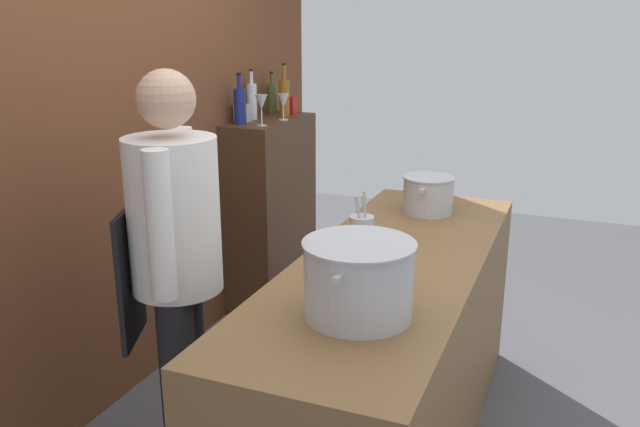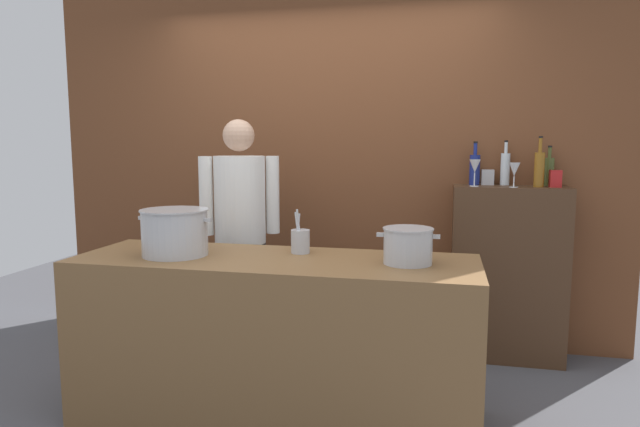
{
  "view_description": "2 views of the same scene",
  "coord_description": "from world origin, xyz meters",
  "px_view_note": "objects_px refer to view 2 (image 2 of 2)",
  "views": [
    {
      "loc": [
        -2.39,
        -0.66,
        1.83
      ],
      "look_at": [
        0.14,
        0.37,
        1.01
      ],
      "focal_mm": 36.84,
      "sensor_mm": 36.0,
      "label": 1
    },
    {
      "loc": [
        0.87,
        -2.74,
        1.51
      ],
      "look_at": [
        0.15,
        0.43,
        1.09
      ],
      "focal_mm": 30.96,
      "sensor_mm": 36.0,
      "label": 2
    }
  ],
  "objects_px": {
    "chef": "(240,224)",
    "spice_tin_red": "(555,179)",
    "wine_glass_tall": "(475,167)",
    "wine_bottle_cobalt": "(475,169)",
    "stockpot_large": "(175,232)",
    "utensil_crock": "(300,241)",
    "wine_glass_wide": "(514,170)",
    "spice_tin_silver": "(487,177)",
    "wine_bottle_olive": "(549,171)",
    "wine_bottle_clear": "(505,168)",
    "stockpot_small": "(408,246)",
    "wine_bottle_amber": "(539,168)"
  },
  "relations": [
    {
      "from": "wine_bottle_olive",
      "to": "wine_bottle_clear",
      "type": "distance_m",
      "value": 0.29
    },
    {
      "from": "wine_bottle_clear",
      "to": "spice_tin_red",
      "type": "bearing_deg",
      "value": -21.75
    },
    {
      "from": "spice_tin_red",
      "to": "wine_glass_tall",
      "type": "bearing_deg",
      "value": -174.28
    },
    {
      "from": "spice_tin_red",
      "to": "wine_glass_wide",
      "type": "bearing_deg",
      "value": -164.28
    },
    {
      "from": "wine_bottle_clear",
      "to": "wine_glass_tall",
      "type": "relative_size",
      "value": 1.69
    },
    {
      "from": "utensil_crock",
      "to": "spice_tin_red",
      "type": "xyz_separation_m",
      "value": [
        1.49,
        1.01,
        0.3
      ]
    },
    {
      "from": "wine_bottle_olive",
      "to": "wine_bottle_clear",
      "type": "height_order",
      "value": "wine_bottle_clear"
    },
    {
      "from": "utensil_crock",
      "to": "stockpot_large",
      "type": "bearing_deg",
      "value": -162.35
    },
    {
      "from": "stockpot_small",
      "to": "wine_bottle_clear",
      "type": "relative_size",
      "value": 1.02
    },
    {
      "from": "stockpot_small",
      "to": "wine_bottle_amber",
      "type": "bearing_deg",
      "value": 55.51
    },
    {
      "from": "chef",
      "to": "wine_bottle_clear",
      "type": "height_order",
      "value": "chef"
    },
    {
      "from": "chef",
      "to": "stockpot_small",
      "type": "bearing_deg",
      "value": 126.28
    },
    {
      "from": "chef",
      "to": "wine_glass_tall",
      "type": "relative_size",
      "value": 9.06
    },
    {
      "from": "wine_bottle_amber",
      "to": "wine_glass_tall",
      "type": "xyz_separation_m",
      "value": [
        -0.42,
        -0.05,
        0.01
      ]
    },
    {
      "from": "wine_glass_wide",
      "to": "spice_tin_silver",
      "type": "distance_m",
      "value": 0.26
    },
    {
      "from": "stockpot_large",
      "to": "wine_bottle_amber",
      "type": "height_order",
      "value": "wine_bottle_amber"
    },
    {
      "from": "wine_glass_tall",
      "to": "stockpot_large",
      "type": "bearing_deg",
      "value": -144.3
    },
    {
      "from": "stockpot_small",
      "to": "wine_bottle_cobalt",
      "type": "relative_size",
      "value": 1.05
    },
    {
      "from": "stockpot_large",
      "to": "wine_glass_wide",
      "type": "bearing_deg",
      "value": 31.34
    },
    {
      "from": "stockpot_large",
      "to": "wine_bottle_olive",
      "type": "distance_m",
      "value": 2.52
    },
    {
      "from": "spice_tin_silver",
      "to": "spice_tin_red",
      "type": "height_order",
      "value": "spice_tin_red"
    },
    {
      "from": "wine_bottle_olive",
      "to": "spice_tin_red",
      "type": "xyz_separation_m",
      "value": [
        0.02,
        -0.12,
        -0.05
      ]
    },
    {
      "from": "wine_bottle_cobalt",
      "to": "spice_tin_red",
      "type": "xyz_separation_m",
      "value": [
        0.51,
        -0.09,
        -0.06
      ]
    },
    {
      "from": "stockpot_large",
      "to": "wine_bottle_cobalt",
      "type": "bearing_deg",
      "value": 38.87
    },
    {
      "from": "wine_glass_wide",
      "to": "spice_tin_silver",
      "type": "relative_size",
      "value": 1.55
    },
    {
      "from": "wine_bottle_cobalt",
      "to": "wine_glass_wide",
      "type": "xyz_separation_m",
      "value": [
        0.24,
        -0.17,
        0.0
      ]
    },
    {
      "from": "chef",
      "to": "wine_glass_tall",
      "type": "height_order",
      "value": "chef"
    },
    {
      "from": "utensil_crock",
      "to": "wine_bottle_amber",
      "type": "bearing_deg",
      "value": 35.84
    },
    {
      "from": "stockpot_large",
      "to": "stockpot_small",
      "type": "xyz_separation_m",
      "value": [
        1.25,
        0.06,
        -0.03
      ]
    },
    {
      "from": "wine_bottle_olive",
      "to": "stockpot_small",
      "type": "bearing_deg",
      "value": -124.31
    },
    {
      "from": "spice_tin_red",
      "to": "chef",
      "type": "bearing_deg",
      "value": -167.4
    },
    {
      "from": "stockpot_large",
      "to": "spice_tin_red",
      "type": "xyz_separation_m",
      "value": [
        2.14,
        1.21,
        0.24
      ]
    },
    {
      "from": "wine_glass_tall",
      "to": "spice_tin_silver",
      "type": "bearing_deg",
      "value": 61.64
    },
    {
      "from": "utensil_crock",
      "to": "wine_bottle_olive",
      "type": "height_order",
      "value": "wine_bottle_olive"
    },
    {
      "from": "chef",
      "to": "stockpot_large",
      "type": "height_order",
      "value": "chef"
    },
    {
      "from": "wine_bottle_cobalt",
      "to": "stockpot_large",
      "type": "bearing_deg",
      "value": -141.13
    },
    {
      "from": "stockpot_small",
      "to": "spice_tin_red",
      "type": "relative_size",
      "value": 2.79
    },
    {
      "from": "wine_bottle_olive",
      "to": "spice_tin_silver",
      "type": "distance_m",
      "value": 0.4
    },
    {
      "from": "stockpot_small",
      "to": "utensil_crock",
      "type": "xyz_separation_m",
      "value": [
        -0.6,
        0.14,
        -0.02
      ]
    },
    {
      "from": "chef",
      "to": "spice_tin_red",
      "type": "distance_m",
      "value": 2.12
    },
    {
      "from": "chef",
      "to": "wine_bottle_olive",
      "type": "relative_size",
      "value": 6.05
    },
    {
      "from": "stockpot_small",
      "to": "spice_tin_red",
      "type": "xyz_separation_m",
      "value": [
        0.89,
        1.15,
        0.28
      ]
    },
    {
      "from": "utensil_crock",
      "to": "wine_bottle_cobalt",
      "type": "relative_size",
      "value": 0.81
    },
    {
      "from": "wine_bottle_olive",
      "to": "spice_tin_silver",
      "type": "xyz_separation_m",
      "value": [
        -0.4,
        0.01,
        -0.05
      ]
    },
    {
      "from": "stockpot_small",
      "to": "wine_glass_tall",
      "type": "relative_size",
      "value": 1.73
    },
    {
      "from": "wine_bottle_clear",
      "to": "stockpot_large",
      "type": "bearing_deg",
      "value": -143.85
    },
    {
      "from": "utensil_crock",
      "to": "wine_glass_tall",
      "type": "distance_m",
      "value": 1.41
    },
    {
      "from": "utensil_crock",
      "to": "wine_glass_tall",
      "type": "height_order",
      "value": "wine_glass_tall"
    },
    {
      "from": "chef",
      "to": "wine_glass_tall",
      "type": "distance_m",
      "value": 1.63
    },
    {
      "from": "chef",
      "to": "wine_bottle_olive",
      "type": "height_order",
      "value": "chef"
    }
  ]
}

